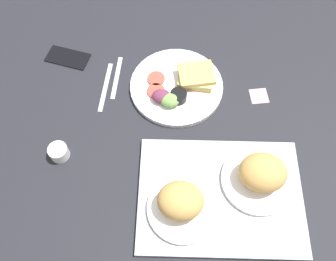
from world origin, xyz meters
The scene contains 10 objects.
ground_plane centered at (0.00, 0.00, -1.50)cm, with size 190.00×150.00×3.00cm, color black.
serving_tray centered at (-14.16, 20.15, 0.80)cm, with size 45.00×33.00×1.60cm, color #9EA0A3.
bread_plate_near centered at (-24.39, 14.97, 5.77)cm, with size 20.28×20.28×10.15cm.
bread_plate_far centered at (-3.63, 24.79, 5.55)cm, with size 19.18×19.18×9.68cm.
plate_with_salad centered at (0.39, -14.69, 1.65)cm, with size 29.93×29.93×5.40cm.
espresso_cup centered at (32.85, 12.09, 2.00)cm, with size 5.60×5.60×4.00cm, color silver.
fork centered at (21.04, -17.10, 0.25)cm, with size 17.00×1.40×0.50cm, color #B7B7BC.
knife centered at (24.04, -13.10, 0.25)cm, with size 19.00×1.40×0.50cm, color #B7B7BC.
cell_phone centered at (39.04, -23.73, 0.40)cm, with size 14.40×7.20×0.80cm, color black.
sticky_note centered at (-25.65, -14.52, 0.06)cm, with size 5.60×5.60×0.12cm, color pink.
Camera 1 is at (-2.90, 52.46, 96.99)cm, focal length 38.62 mm.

